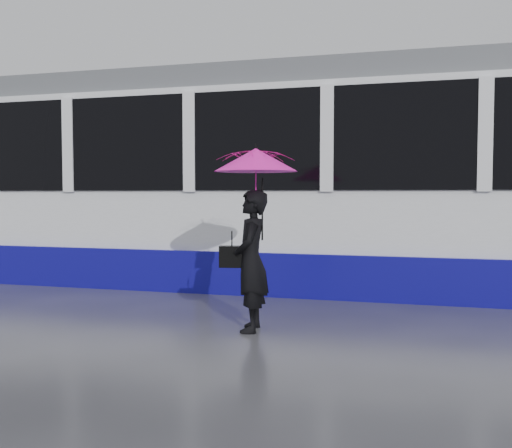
% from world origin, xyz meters
% --- Properties ---
extents(ground, '(90.00, 90.00, 0.00)m').
position_xyz_m(ground, '(0.00, 0.00, 0.00)').
color(ground, '#2F2F35').
rests_on(ground, ground).
extents(rails, '(34.00, 1.51, 0.02)m').
position_xyz_m(rails, '(0.00, 2.50, 0.01)').
color(rails, '#3F3D38').
rests_on(rails, ground).
extents(tram, '(26.00, 2.56, 3.35)m').
position_xyz_m(tram, '(-0.91, 2.50, 1.64)').
color(tram, white).
rests_on(tram, ground).
extents(woman, '(0.45, 0.60, 1.49)m').
position_xyz_m(woman, '(0.09, -0.72, 0.74)').
color(woman, black).
rests_on(woman, ground).
extents(umbrella, '(1.02, 1.02, 1.01)m').
position_xyz_m(umbrella, '(0.14, -0.72, 1.63)').
color(umbrella, '#FA1551').
rests_on(umbrella, ground).
extents(handbag, '(0.28, 0.16, 0.41)m').
position_xyz_m(handbag, '(-0.13, -0.70, 0.78)').
color(handbag, black).
rests_on(handbag, ground).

